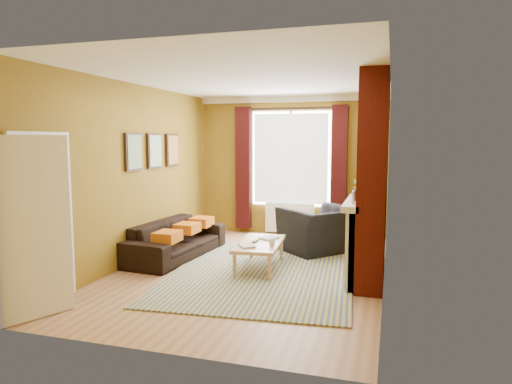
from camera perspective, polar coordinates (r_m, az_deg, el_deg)
ground at (r=6.89m, az=-0.60°, el=-9.78°), size 5.50×5.50×0.00m
room_walls at (r=6.74m, az=5.18°, el=1.79°), size 3.82×5.54×2.83m
striped_rug at (r=6.79m, az=0.90°, el=-9.93°), size 2.84×3.75×0.02m
sofa at (r=7.69m, az=-9.92°, el=-5.82°), size 0.99×2.13×0.60m
armchair at (r=7.96m, az=7.97°, el=-4.74°), size 1.57×1.58×0.77m
coffee_table at (r=6.88m, az=0.46°, el=-6.64°), size 0.72×1.28×0.41m
wicker_stool at (r=8.59m, az=4.94°, el=-4.76°), size 0.47×0.47×0.50m
floor_lamp at (r=8.57m, az=13.82°, el=1.45°), size 0.28×0.28×1.52m
book_a at (r=6.57m, az=-1.98°, el=-6.77°), size 0.33×0.35×0.03m
book_b at (r=7.19m, az=0.98°, el=-5.59°), size 0.34×0.38×0.02m
mug at (r=6.60m, az=2.02°, el=-6.39°), size 0.13×0.13×0.10m
tv_remote at (r=6.87m, az=-0.12°, el=-6.17°), size 0.07×0.17×0.02m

